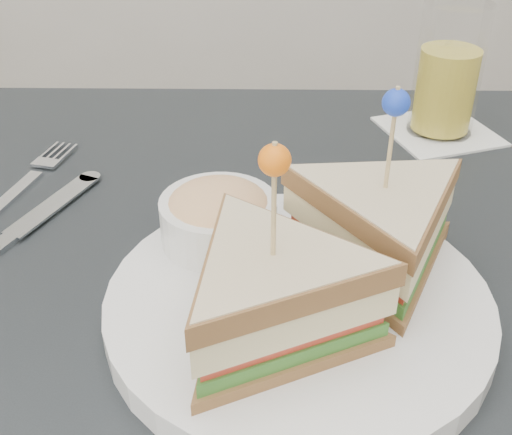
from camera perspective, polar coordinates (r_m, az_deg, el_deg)
The scene contains 5 objects.
table at distance 0.57m, azimuth -1.03°, elevation -11.15°, with size 0.80×0.80×0.75m.
plate_meal at distance 0.46m, azimuth 4.86°, elevation -4.23°, with size 0.33×0.31×0.17m.
cutlery_fork at distance 0.69m, azimuth -19.65°, elevation 3.10°, with size 0.06×0.18×0.01m.
cutlery_knife at distance 0.61m, azimuth -20.38°, elevation -1.18°, with size 0.10×0.20×0.01m.
drink_set at distance 0.76m, azimuth 16.63°, elevation 11.77°, with size 0.15×0.15×0.15m.
Camera 1 is at (0.02, -0.41, 1.07)m, focal length 45.00 mm.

